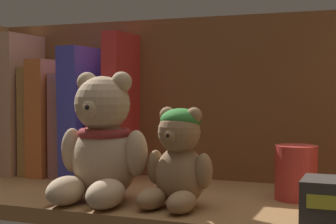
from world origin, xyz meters
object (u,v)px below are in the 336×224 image
(book_0, at_px, (11,126))
(book_4, at_px, (73,124))
(book_7, at_px, (124,106))
(teddy_bear_smaller, at_px, (178,160))
(book_2, at_px, (42,120))
(book_3, at_px, (57,117))
(book_6, at_px, (108,130))
(pillar_candle, at_px, (296,173))
(book_5, at_px, (90,112))
(teddy_bear_larger, at_px, (101,146))
(book_1, at_px, (27,104))

(book_0, distance_m, book_4, 0.13)
(book_7, distance_m, teddy_bear_smaller, 0.24)
(book_0, bearing_deg, book_4, -0.00)
(book_2, xyz_separation_m, book_3, (0.03, -0.00, 0.01))
(book_0, height_order, book_2, book_2)
(book_4, xyz_separation_m, book_6, (0.07, 0.00, -0.01))
(book_3, bearing_deg, teddy_bear_smaller, -30.69)
(book_2, height_order, pillar_candle, book_2)
(book_2, height_order, book_5, book_5)
(book_6, xyz_separation_m, teddy_bear_larger, (0.08, -0.18, -0.01))
(book_1, distance_m, book_4, 0.10)
(pillar_candle, bearing_deg, book_1, 171.06)
(book_0, xyz_separation_m, teddy_bear_larger, (0.28, -0.18, -0.01))
(book_3, distance_m, book_7, 0.14)
(book_7, xyz_separation_m, teddy_bear_smaller, (0.16, -0.17, -0.06))
(teddy_bear_larger, distance_m, pillar_candle, 0.26)
(book_1, relative_size, book_2, 1.32)
(book_3, xyz_separation_m, book_6, (0.10, 0.00, -0.02))
(book_2, relative_size, book_6, 1.17)
(teddy_bear_larger, bearing_deg, book_2, 140.77)
(book_4, relative_size, book_5, 0.80)
(book_0, height_order, book_4, book_4)
(book_0, distance_m, book_5, 0.17)
(book_3, distance_m, teddy_bear_smaller, 0.34)
(book_0, relative_size, book_5, 0.75)
(book_7, bearing_deg, teddy_bear_smaller, -47.39)
(book_6, bearing_deg, book_4, -180.00)
(book_0, bearing_deg, book_5, -0.00)
(book_5, height_order, teddy_bear_larger, book_5)
(book_0, distance_m, book_7, 0.23)
(teddy_bear_smaller, bearing_deg, book_6, 137.72)
(book_6, distance_m, book_7, 0.05)
(teddy_bear_larger, height_order, pillar_candle, teddy_bear_larger)
(book_4, bearing_deg, book_3, 180.00)
(book_0, xyz_separation_m, book_4, (0.13, -0.00, 0.01))
(book_0, bearing_deg, pillar_candle, -8.34)
(book_1, relative_size, book_6, 1.55)
(book_1, height_order, pillar_candle, book_1)
(book_0, bearing_deg, book_6, -0.00)
(book_2, bearing_deg, teddy_bear_smaller, -28.28)
(book_2, xyz_separation_m, pillar_candle, (0.46, -0.08, -0.06))
(book_6, height_order, pillar_candle, book_6)
(book_3, distance_m, teddy_bear_larger, 0.26)
(book_3, relative_size, teddy_bear_smaller, 1.58)
(book_3, bearing_deg, book_0, 180.00)
(book_5, xyz_separation_m, book_7, (0.07, 0.00, 0.01))
(book_4, bearing_deg, book_1, 180.00)
(book_0, xyz_separation_m, book_3, (0.10, -0.00, 0.02))
(book_0, height_order, book_5, book_5)
(teddy_bear_smaller, bearing_deg, book_2, 151.72)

